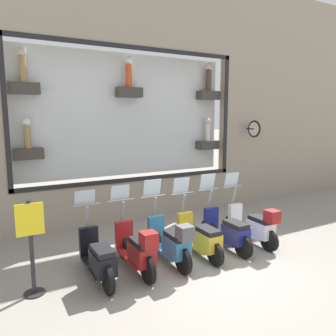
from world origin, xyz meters
name	(u,v)px	position (x,y,z in m)	size (l,w,h in m)	color
ground_plane	(200,265)	(0.00, 0.00, 0.00)	(120.00, 120.00, 0.00)	gray
building_facade	(131,93)	(3.60, 0.00, 3.70)	(1.21, 36.00, 7.31)	gray
scooter_white_0	(254,225)	(0.32, -1.77, 0.47)	(1.80, 0.61, 1.63)	black
scooter_navy_1	(227,231)	(0.39, -1.01, 0.44)	(1.80, 0.60, 1.66)	black
scooter_yellow_2	(200,237)	(0.38, -0.25, 0.43)	(1.80, 0.60, 1.63)	black
scooter_teal_3	(171,242)	(0.33, 0.52, 0.48)	(1.81, 0.60, 1.66)	black
scooter_red_4	(137,249)	(0.33, 1.28, 0.48)	(1.81, 0.60, 1.60)	black
scooter_black_5	(98,258)	(0.39, 2.04, 0.44)	(1.81, 0.61, 1.57)	black
shop_sign_post	(31,245)	(0.46, 3.16, 0.90)	(0.36, 0.45, 1.67)	#232326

